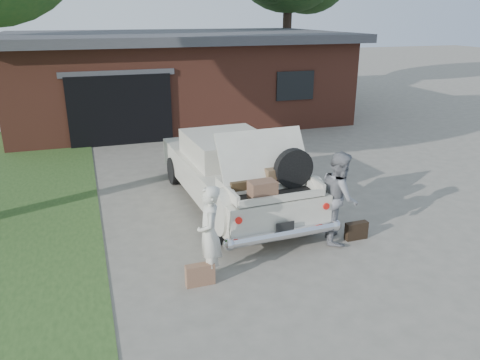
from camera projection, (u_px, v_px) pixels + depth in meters
name	position (u px, v px, depth m)	size (l,w,h in m)	color
ground	(251.00, 248.00, 8.41)	(90.00, 90.00, 0.00)	gray
house	(176.00, 76.00, 18.38)	(12.80, 7.80, 3.30)	brown
sedan	(233.00, 171.00, 10.11)	(2.26, 5.27, 1.98)	beige
woman_left	(209.00, 234.00, 7.20)	(0.57, 0.37, 1.56)	beige
woman_right	(339.00, 197.00, 8.47)	(0.82, 0.64, 1.69)	gray
suitcase_left	(200.00, 275.00, 7.23)	(0.45, 0.14, 0.35)	#8D6148
suitcase_right	(356.00, 231.00, 8.70)	(0.43, 0.14, 0.34)	black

